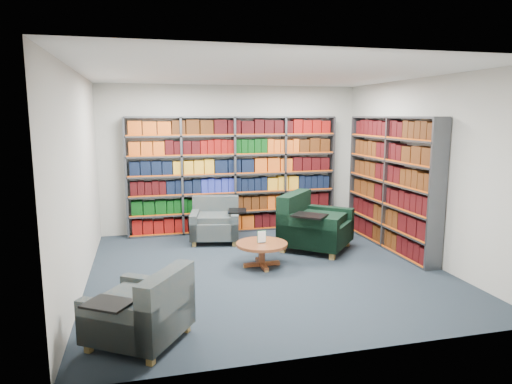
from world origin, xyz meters
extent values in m
cube|color=#19222C|center=(0.00, 0.00, -0.01)|extent=(5.00, 5.00, 0.01)
cube|color=white|center=(0.00, 0.00, 2.80)|extent=(5.00, 5.00, 0.01)
cube|color=#B7B4A9|center=(0.00, 2.50, 1.40)|extent=(5.00, 0.01, 2.80)
cube|color=#B7B4A9|center=(0.00, -2.50, 1.40)|extent=(5.00, 0.01, 2.80)
cube|color=#B7B4A9|center=(-2.50, 0.00, 1.40)|extent=(0.01, 5.00, 2.80)
cube|color=#B7B4A9|center=(2.50, 0.00, 1.40)|extent=(0.01, 5.00, 2.80)
cube|color=#47494F|center=(0.00, 2.34, 1.10)|extent=(4.00, 0.28, 2.20)
cube|color=silver|center=(0.00, 2.47, 1.10)|extent=(4.00, 0.02, 2.20)
cube|color=#D84C0A|center=(0.00, 2.21, 1.10)|extent=(4.00, 0.01, 2.20)
cube|color=#6B0A07|center=(0.00, 2.34, 0.18)|extent=(3.88, 0.21, 0.29)
cube|color=black|center=(0.00, 2.34, 0.54)|extent=(3.88, 0.21, 0.29)
cube|color=black|center=(0.00, 2.34, 0.91)|extent=(3.88, 0.21, 0.29)
cube|color=black|center=(0.00, 2.34, 1.28)|extent=(3.88, 0.21, 0.29)
cube|color=#BF4710|center=(0.00, 2.34, 1.64)|extent=(3.88, 0.21, 0.29)
cube|color=#BF4710|center=(0.00, 2.34, 2.01)|extent=(3.88, 0.21, 0.29)
cube|color=#47494F|center=(2.34, 0.60, 1.10)|extent=(0.28, 2.50, 2.20)
cube|color=silver|center=(2.47, 0.60, 1.10)|extent=(0.02, 2.50, 2.20)
cube|color=#D84C0A|center=(2.21, 0.60, 1.10)|extent=(0.02, 2.50, 2.20)
cube|color=black|center=(2.34, 0.60, 0.18)|extent=(0.21, 2.38, 0.29)
cube|color=black|center=(2.34, 0.60, 0.54)|extent=(0.21, 2.38, 0.29)
cube|color=#3D1C08|center=(2.34, 0.60, 0.91)|extent=(0.21, 2.38, 0.29)
cube|color=#3D1C08|center=(2.34, 0.60, 1.28)|extent=(0.21, 2.38, 0.29)
cube|color=#3D1C08|center=(2.34, 0.60, 1.64)|extent=(0.21, 2.38, 0.29)
cube|color=black|center=(2.34, 0.60, 2.01)|extent=(0.21, 2.38, 0.29)
cube|color=#011C33|center=(-0.48, 1.69, 0.24)|extent=(0.99, 0.99, 0.30)
cube|color=#011C33|center=(-0.42, 2.01, 0.43)|extent=(0.86, 0.35, 0.67)
cube|color=#011C33|center=(-0.83, 1.76, 0.32)|extent=(0.30, 0.85, 0.45)
cube|color=#011C33|center=(-0.14, 1.62, 0.32)|extent=(0.30, 0.85, 0.45)
cube|color=black|center=(-0.10, 1.56, 0.56)|extent=(0.39, 0.47, 0.02)
cube|color=olive|center=(-0.89, 1.42, 0.05)|extent=(0.08, 0.08, 0.09)
cube|color=olive|center=(-0.22, 1.28, 0.05)|extent=(0.08, 0.08, 0.09)
cube|color=olive|center=(-0.75, 2.10, 0.05)|extent=(0.08, 0.08, 0.09)
cube|color=olive|center=(-0.07, 1.96, 0.05)|extent=(0.08, 0.08, 0.09)
cube|color=black|center=(1.08, 0.77, 0.30)|extent=(1.44, 1.44, 0.36)
cube|color=black|center=(0.78, 1.03, 0.52)|extent=(0.84, 0.92, 0.82)
cube|color=black|center=(0.80, 0.44, 0.39)|extent=(0.88, 0.79, 0.55)
cube|color=black|center=(1.36, 1.09, 0.39)|extent=(0.88, 0.79, 0.55)
cube|color=black|center=(0.80, 0.36, 0.68)|extent=(0.63, 0.62, 0.03)
cube|color=olive|center=(1.12, 0.17, 0.06)|extent=(0.11, 0.11, 0.11)
cube|color=olive|center=(1.67, 0.81, 0.06)|extent=(0.11, 0.11, 0.11)
cube|color=olive|center=(0.49, 0.72, 0.06)|extent=(0.11, 0.11, 0.11)
cube|color=olive|center=(1.04, 1.36, 0.06)|extent=(0.11, 0.11, 0.11)
cube|color=#011C33|center=(-1.80, -1.80, 0.24)|extent=(1.15, 1.15, 0.29)
cube|color=#011C33|center=(-1.53, -1.98, 0.42)|extent=(0.61, 0.79, 0.66)
cube|color=#011C33|center=(-1.61, -1.51, 0.31)|extent=(0.76, 0.56, 0.44)
cube|color=#011C33|center=(-1.99, -2.09, 0.31)|extent=(0.76, 0.56, 0.44)
cube|color=black|center=(-2.06, -2.10, 0.55)|extent=(0.51, 0.48, 0.02)
cube|color=olive|center=(-1.90, -1.33, 0.05)|extent=(0.09, 0.09, 0.09)
cube|color=olive|center=(-2.27, -1.90, 0.05)|extent=(0.09, 0.09, 0.09)
cube|color=olive|center=(-1.33, -1.70, 0.05)|extent=(0.09, 0.09, 0.09)
cube|color=olive|center=(-1.70, -2.27, 0.05)|extent=(0.09, 0.09, 0.09)
cylinder|color=brown|center=(-0.03, 0.13, 0.34)|extent=(0.77, 0.77, 0.04)
cylinder|color=brown|center=(-0.03, 0.13, 0.17)|extent=(0.10, 0.10, 0.31)
cube|color=brown|center=(-0.03, 0.13, 0.03)|extent=(0.55, 0.07, 0.05)
cube|color=brown|center=(-0.03, 0.13, 0.03)|extent=(0.07, 0.55, 0.05)
cube|color=black|center=(-0.03, 0.13, 0.37)|extent=(0.09, 0.04, 0.01)
cube|color=white|center=(-0.03, 0.13, 0.46)|extent=(0.12, 0.01, 0.17)
cube|color=#145926|center=(-0.03, 0.14, 0.46)|extent=(0.13, 0.00, 0.18)
camera|label=1|loc=(-1.71, -6.20, 2.23)|focal=32.00mm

